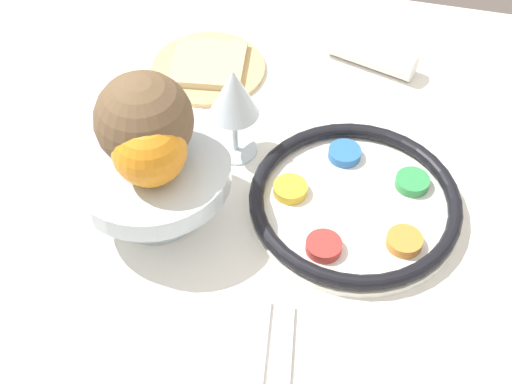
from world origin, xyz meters
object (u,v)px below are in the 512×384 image
(wine_glass, at_px, (234,96))
(fruit_stand, at_px, (151,174))
(seder_plate, at_px, (355,202))
(coconut, at_px, (144,120))
(napkin_roll, at_px, (372,55))
(orange_fruit, at_px, (149,150))
(bread_plate, at_px, (208,66))

(wine_glass, height_order, fruit_stand, wine_glass)
(seder_plate, height_order, wine_glass, wine_glass)
(coconut, distance_m, napkin_roll, 0.46)
(fruit_stand, bearing_deg, orange_fruit, 121.20)
(fruit_stand, distance_m, coconut, 0.08)
(seder_plate, relative_size, bread_plate, 1.56)
(fruit_stand, distance_m, bread_plate, 0.31)
(wine_glass, xyz_separation_m, orange_fruit, (0.06, 0.16, 0.04))
(coconut, bearing_deg, seder_plate, -167.02)
(wine_glass, height_order, napkin_roll, wine_glass)
(wine_glass, distance_m, napkin_roll, 0.30)
(orange_fruit, xyz_separation_m, bread_plate, (0.03, -0.32, -0.14))
(orange_fruit, distance_m, napkin_roll, 0.47)
(coconut, relative_size, bread_plate, 0.65)
(seder_plate, xyz_separation_m, bread_plate, (0.27, -0.23, -0.01))
(fruit_stand, bearing_deg, bread_plate, -86.77)
(orange_fruit, distance_m, coconut, 0.04)
(orange_fruit, xyz_separation_m, coconut, (0.02, -0.03, 0.01))
(seder_plate, xyz_separation_m, napkin_roll, (0.02, -0.31, 0.01))
(orange_fruit, xyz_separation_m, napkin_roll, (-0.22, -0.40, -0.13))
(wine_glass, distance_m, coconut, 0.16)
(fruit_stand, relative_size, bread_plate, 1.11)
(orange_fruit, height_order, bread_plate, orange_fruit)
(wine_glass, relative_size, fruit_stand, 0.72)
(fruit_stand, height_order, bread_plate, fruit_stand)
(fruit_stand, xyz_separation_m, coconut, (0.00, -0.01, 0.08))
(wine_glass, bearing_deg, fruit_stand, 62.95)
(orange_fruit, bearing_deg, fruit_stand, -58.80)
(seder_plate, relative_size, orange_fruit, 3.16)
(orange_fruit, distance_m, bread_plate, 0.35)
(bread_plate, bearing_deg, napkin_roll, -163.73)
(seder_plate, distance_m, orange_fruit, 0.29)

